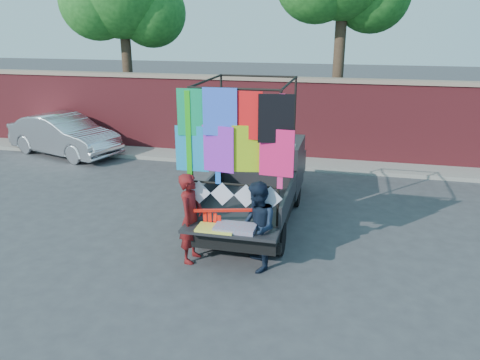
% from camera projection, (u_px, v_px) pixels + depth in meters
% --- Properties ---
extents(ground, '(90.00, 90.00, 0.00)m').
position_uv_depth(ground, '(258.00, 258.00, 8.81)').
color(ground, '#38383A').
rests_on(ground, ground).
extents(brick_wall, '(30.00, 0.45, 2.61)m').
position_uv_depth(brick_wall, '(302.00, 119.00, 14.85)').
color(brick_wall, maroon).
rests_on(brick_wall, ground).
extents(curb, '(30.00, 1.20, 0.12)m').
position_uv_depth(curb, '(297.00, 163.00, 14.60)').
color(curb, gray).
rests_on(curb, ground).
extents(pickup_truck, '(2.02, 5.08, 3.20)m').
position_uv_depth(pickup_truck, '(261.00, 179.00, 10.75)').
color(pickup_truck, black).
rests_on(pickup_truck, ground).
extents(sedan, '(4.34, 2.61, 1.35)m').
position_uv_depth(sedan, '(64.00, 135.00, 15.55)').
color(sedan, silver).
rests_on(sedan, ground).
extents(woman, '(0.45, 0.64, 1.69)m').
position_uv_depth(woman, '(191.00, 218.00, 8.50)').
color(woman, maroon).
rests_on(woman, ground).
extents(man, '(0.84, 0.95, 1.63)m').
position_uv_depth(man, '(257.00, 227.00, 8.20)').
color(man, '#141F33').
rests_on(man, ground).
extents(streamer_bundle, '(1.03, 0.32, 0.72)m').
position_uv_depth(streamer_bundle, '(217.00, 221.00, 8.35)').
color(streamer_bundle, '#FF1B0D').
rests_on(streamer_bundle, ground).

